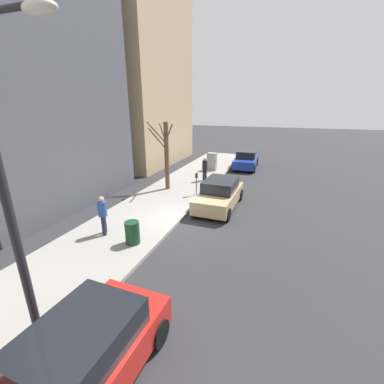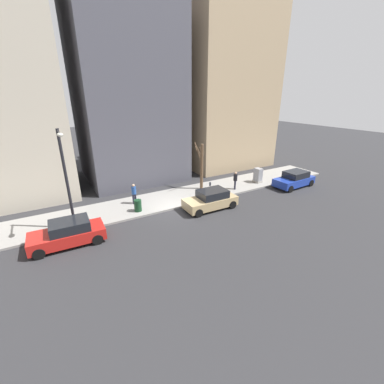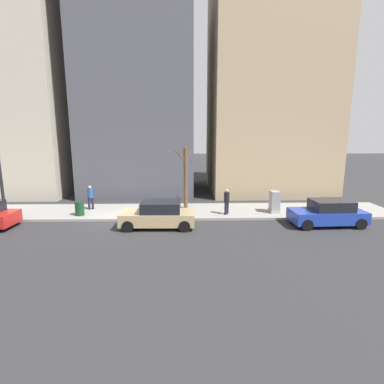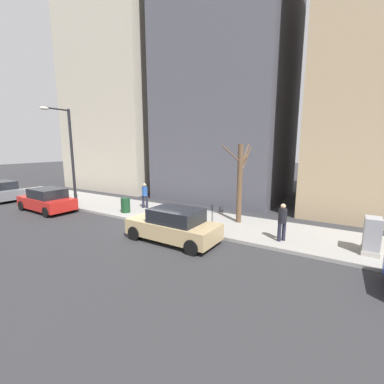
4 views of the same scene
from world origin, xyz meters
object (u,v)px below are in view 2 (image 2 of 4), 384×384
at_px(pedestrian_near_meter, 235,179).
at_px(office_block_center, 121,27).
at_px(parking_meter, 210,188).
at_px(utility_box, 258,175).
at_px(bare_tree, 201,165).
at_px(parked_car_tan, 211,200).
at_px(trash_bin, 138,206).
at_px(office_tower_left, 219,86).
at_px(parked_car_blue, 294,179).
at_px(pedestrian_midblock, 134,193).
at_px(parked_car_red, 68,233).
at_px(streetlamp, 66,173).

bearing_deg(pedestrian_near_meter, office_block_center, -106.19).
relative_size(parking_meter, utility_box, 0.94).
distance_m(parking_meter, office_block_center, 16.76).
bearing_deg(bare_tree, pedestrian_near_meter, -123.12).
xyz_separation_m(parked_car_tan, pedestrian_near_meter, (2.16, -4.21, 0.35)).
xyz_separation_m(utility_box, trash_bin, (-0.40, 12.66, -0.25)).
bearing_deg(trash_bin, parking_meter, -94.10).
bearing_deg(office_tower_left, parked_car_tan, 142.52).
xyz_separation_m(parked_car_blue, trash_bin, (2.04, 15.09, -0.14)).
distance_m(utility_box, pedestrian_midblock, 12.46).
relative_size(parked_car_blue, pedestrian_midblock, 2.57).
bearing_deg(parked_car_tan, office_tower_left, -36.36).
relative_size(parked_car_blue, trash_bin, 4.74).
distance_m(utility_box, trash_bin, 12.67).
distance_m(trash_bin, pedestrian_near_meter, 9.44).
relative_size(utility_box, pedestrian_near_meter, 0.86).
relative_size(parked_car_red, parking_meter, 3.16).
bearing_deg(parked_car_blue, utility_box, 42.67).
bearing_deg(trash_bin, parked_car_blue, -97.71).
bearing_deg(office_tower_left, office_block_center, 92.23).
bearing_deg(trash_bin, parked_car_tan, -112.33).
relative_size(parked_car_tan, office_block_center, 0.15).
height_order(streetlamp, pedestrian_midblock, streetlamp).
relative_size(utility_box, office_block_center, 0.05).
bearing_deg(parked_car_red, parked_car_blue, -88.00).
relative_size(streetlamp, bare_tree, 1.55).
bearing_deg(streetlamp, bare_tree, -78.23).
relative_size(parked_car_tan, trash_bin, 4.71).
xyz_separation_m(bare_tree, trash_bin, (-1.74, 6.79, -1.79)).
bearing_deg(pedestrian_near_meter, parked_car_tan, -24.85).
relative_size(bare_tree, office_block_center, 0.15).
xyz_separation_m(bare_tree, office_tower_left, (8.01, -7.54, 6.90)).
xyz_separation_m(parked_car_blue, pedestrian_midblock, (3.57, 14.84, 0.35)).
bearing_deg(pedestrian_near_meter, streetlamp, -49.37).
height_order(parked_car_blue, streetlamp, streetlamp).
bearing_deg(parking_meter, trash_bin, 85.90).
bearing_deg(parked_car_red, office_block_center, -32.49).
bearing_deg(parked_car_tan, pedestrian_near_meter, -61.75).
bearing_deg(streetlamp, parked_car_red, 159.40).
distance_m(parked_car_blue, office_block_center, 21.47).
xyz_separation_m(parked_car_red, streetlamp, (1.44, -0.54, 3.28)).
bearing_deg(pedestrian_midblock, pedestrian_near_meter, -39.53).
relative_size(parking_meter, pedestrian_near_meter, 0.81).
bearing_deg(bare_tree, office_block_center, 28.19).
distance_m(parked_car_blue, pedestrian_near_meter, 6.04).
bearing_deg(trash_bin, streetlamp, 97.80).
height_order(utility_box, pedestrian_midblock, pedestrian_midblock).
distance_m(parking_meter, trash_bin, 6.31).
relative_size(utility_box, trash_bin, 1.59).
distance_m(pedestrian_near_meter, office_block_center, 17.36).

